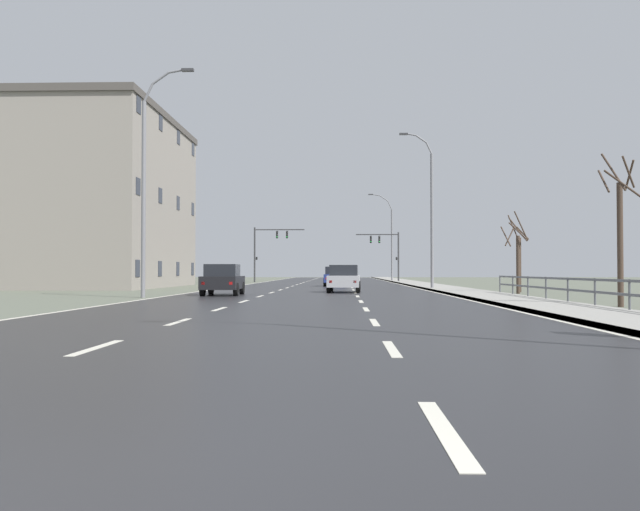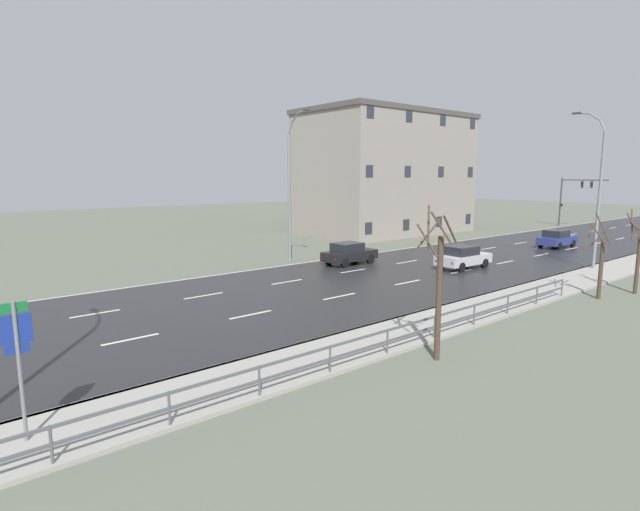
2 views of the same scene
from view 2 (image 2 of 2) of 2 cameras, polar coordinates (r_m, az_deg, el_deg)
name	(u,v)px [view 2 (image 2 of 2)]	position (r m, az deg, el deg)	size (l,w,h in m)	color
ground_plane	(531,249)	(46.76, 23.08, 0.66)	(160.00, 160.00, 0.12)	#5B6051
road_asphalt_strip	(590,238)	(57.61, 28.62, 1.82)	(14.00, 120.00, 0.03)	#232326
guardrail	(360,345)	(16.72, 4.66, -10.26)	(0.07, 29.07, 1.00)	#515459
street_lamp_midground	(598,193)	(37.61, 29.33, 6.34)	(2.25, 0.24, 10.50)	slate
street_lamp_left_bank	(291,190)	(35.41, -3.41, 7.49)	(2.41, 0.24, 10.67)	slate
highway_sign	(18,354)	(13.43, -31.42, -9.69)	(0.09, 0.68, 3.47)	slate
traffic_signal_left	(572,193)	(69.22, 27.05, 6.43)	(5.54, 0.36, 6.00)	#38383A
car_near_left	(463,257)	(35.02, 16.12, -0.15)	(1.97, 4.17, 1.57)	#B7B7BC
car_near_right	(557,238)	(48.27, 25.61, 1.78)	(1.87, 4.12, 1.57)	navy
car_far_right	(349,253)	(35.30, 3.37, 0.27)	(1.94, 4.15, 1.57)	black
brick_building	(386,173)	(55.82, 7.57, 9.37)	(11.03, 18.76, 13.05)	gray
bare_tree_near	(438,288)	(17.15, 13.43, -3.70)	(1.20, 1.33, 5.30)	#423328
bare_tree_mid	(600,262)	(28.96, 29.55, -0.65)	(1.30, 1.57, 4.45)	#423328
bare_tree_far	(637,258)	(31.19, 32.70, -0.25)	(1.18, 0.92, 4.52)	#423328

